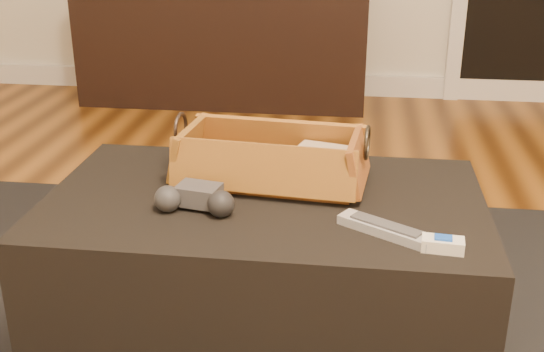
# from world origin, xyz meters

# --- Properties ---
(baseboard) EXTENTS (5.00, 0.04, 0.12)m
(baseboard) POSITION_xyz_m (0.00, 2.73, 0.06)
(baseboard) COLOR white
(baseboard) RESTS_ON floor
(media_cabinet) EXTENTS (1.56, 0.45, 0.61)m
(media_cabinet) POSITION_xyz_m (-0.42, 2.51, 0.31)
(media_cabinet) COLOR black
(media_cabinet) RESTS_ON floor
(ottoman) EXTENTS (1.00, 0.60, 0.42)m
(ottoman) POSITION_xyz_m (0.13, 0.24, 0.22)
(ottoman) COLOR black
(ottoman) RESTS_ON area_rug
(tv_remote) EXTENTS (0.24, 0.06, 0.02)m
(tv_remote) POSITION_xyz_m (0.11, 0.32, 0.46)
(tv_remote) COLOR black
(tv_remote) RESTS_ON wicker_basket
(cloth_bundle) EXTENTS (0.14, 0.12, 0.07)m
(cloth_bundle) POSITION_xyz_m (0.25, 0.35, 0.48)
(cloth_bundle) COLOR tan
(cloth_bundle) RESTS_ON wicker_basket
(wicker_basket) EXTENTS (0.47, 0.28, 0.16)m
(wicker_basket) POSITION_xyz_m (0.13, 0.33, 0.49)
(wicker_basket) COLOR #A85B26
(wicker_basket) RESTS_ON ottoman
(game_controller) EXTENTS (0.18, 0.11, 0.06)m
(game_controller) POSITION_xyz_m (-0.01, 0.15, 0.46)
(game_controller) COLOR #39383C
(game_controller) RESTS_ON ottoman
(silver_remote) EXTENTS (0.20, 0.15, 0.02)m
(silver_remote) POSITION_xyz_m (0.40, 0.09, 0.44)
(silver_remote) COLOR #AEB1B6
(silver_remote) RESTS_ON ottoman
(cream_gadget) EXTENTS (0.08, 0.05, 0.03)m
(cream_gadget) POSITION_xyz_m (0.51, 0.03, 0.45)
(cream_gadget) COLOR silver
(cream_gadget) RESTS_ON ottoman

